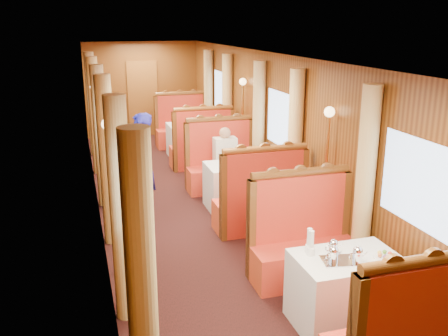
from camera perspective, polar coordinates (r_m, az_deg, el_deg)
name	(u,v)px	position (r m, az deg, el deg)	size (l,w,h in m)	color
floor	(195,212)	(8.22, -3.35, -5.01)	(3.00, 12.00, 0.01)	black
ceiling	(192,56)	(7.67, -3.67, 12.65)	(3.00, 12.00, 0.01)	silver
wall_far	(142,89)	(13.68, -9.31, 8.86)	(3.00, 2.50, 0.01)	brown
wall_left	(95,144)	(7.67, -14.50, 2.69)	(12.00, 2.50, 0.01)	brown
wall_right	(282,132)	(8.31, 6.64, 4.15)	(12.00, 2.50, 0.01)	brown
doorway_far	(143,99)	(13.69, -9.24, 7.80)	(0.80, 0.04, 2.00)	brown
table_near	(346,291)	(5.36, 13.73, -13.46)	(1.05, 0.72, 0.75)	white
banquette_near_aft	(303,245)	(6.12, 9.00, -8.69)	(1.30, 0.55, 1.34)	red
table_mid	(238,186)	(8.29, 1.66, -2.06)	(1.05, 0.72, 0.75)	white
banquette_mid_fwd	(260,204)	(7.37, 4.12, -4.09)	(1.30, 0.55, 1.34)	red
banquette_mid_aft	(221,167)	(9.20, -0.31, 0.15)	(1.30, 0.55, 1.34)	red
table_far	(191,140)	(11.54, -3.77, 3.23)	(1.05, 0.72, 0.75)	white
banquette_far_fwd	(202,148)	(10.57, -2.54, 2.29)	(1.30, 0.55, 1.34)	red
banquette_far_aft	(182,129)	(12.50, -4.81, 4.46)	(1.30, 0.55, 1.34)	red
tea_tray	(339,261)	(5.07, 13.03, -10.31)	(0.34, 0.26, 0.01)	silver
teapot_left	(333,257)	(5.01, 12.37, -9.86)	(0.16, 0.12, 0.13)	silver
teapot_right	(357,257)	(5.06, 14.99, -9.79)	(0.16, 0.12, 0.13)	silver
teapot_back	(333,249)	(5.17, 12.37, -9.03)	(0.15, 0.12, 0.13)	silver
fruit_plate	(385,256)	(5.26, 17.90, -9.55)	(0.23, 0.23, 0.05)	white
cup_inboard	(311,246)	(5.10, 9.92, -8.73)	(0.08, 0.08, 0.26)	white
cup_outboard	(309,243)	(5.15, 9.71, -8.46)	(0.08, 0.08, 0.26)	white
rose_vase_mid	(239,153)	(8.15, 1.72, 1.67)	(0.06, 0.06, 0.36)	silver
rose_vase_far	(190,116)	(11.41, -3.95, 5.91)	(0.06, 0.06, 0.36)	silver
window_left_near	(115,215)	(4.26, -12.34, -5.32)	(1.20, 0.90, 0.01)	#8EADD6
curtain_left_near_a	(142,289)	(3.68, -9.38, -13.52)	(0.22, 0.22, 2.35)	#E5C275
curtain_left_near_b	(121,212)	(5.09, -11.69, -4.94)	(0.22, 0.22, 2.35)	#E5C275
window_right_near	(419,184)	(5.32, 21.38, -1.68)	(1.20, 0.90, 0.01)	#8EADD6
curtain_right_near_b	(365,187)	(5.95, 15.79, -2.09)	(0.22, 0.22, 2.35)	#E5C275
window_left_mid	(95,131)	(7.63, -14.49, 4.16)	(1.20, 0.90, 0.01)	#8EADD6
curtain_left_mid_a	(108,162)	(6.94, -13.17, 0.72)	(0.22, 0.22, 2.35)	#E5C275
curtain_left_mid_b	(101,137)	(8.45, -13.89, 3.46)	(0.22, 0.22, 2.35)	#E5C275
window_right_mid	(281,120)	(8.27, 6.59, 5.50)	(1.20, 0.90, 0.01)	#8EADD6
curtain_right_mid_a	(295,148)	(7.59, 8.08, 2.33)	(0.22, 0.22, 2.35)	#E5C275
curtain_right_mid_b	(259,127)	(8.99, 3.98, 4.67)	(0.22, 0.22, 2.35)	#E5C275
window_left_far	(88,97)	(11.07, -15.32, 7.79)	(1.20, 0.90, 0.01)	#8EADD6
curtain_left_far_a	(95,116)	(10.35, -14.49, 5.74)	(0.22, 0.22, 2.35)	#E5C275
curtain_left_far_b	(92,104)	(11.89, -14.83, 7.04)	(0.22, 0.22, 2.35)	#E5C275
window_right_far	(222,92)	(11.53, -0.26, 8.69)	(1.20, 0.90, 0.01)	#8EADD6
curtain_right_far_a	(227,110)	(10.80, 0.37, 6.68)	(0.22, 0.22, 2.35)	#E5C275
curtain_right_far_b	(209,99)	(12.28, -1.77, 7.86)	(0.22, 0.22, 2.35)	#E5C275
sconce_left_fore	(110,166)	(5.95, -12.86, 0.22)	(0.14, 0.14, 1.95)	#BF8C3F
sconce_right_fore	(327,149)	(6.70, 11.72, 2.12)	(0.14, 0.14, 1.95)	#BF8C3F
sconce_left_aft	(96,114)	(9.36, -14.43, 5.96)	(0.14, 0.14, 1.95)	#BF8C3F
sconce_right_aft	(243,107)	(9.86, 2.13, 6.97)	(0.14, 0.14, 1.95)	#BF8C3F
steward	(142,165)	(7.93, -9.38, 0.29)	(0.60, 0.40, 1.66)	navy
passenger	(225,154)	(8.87, 0.17, 1.66)	(0.40, 0.44, 0.76)	beige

